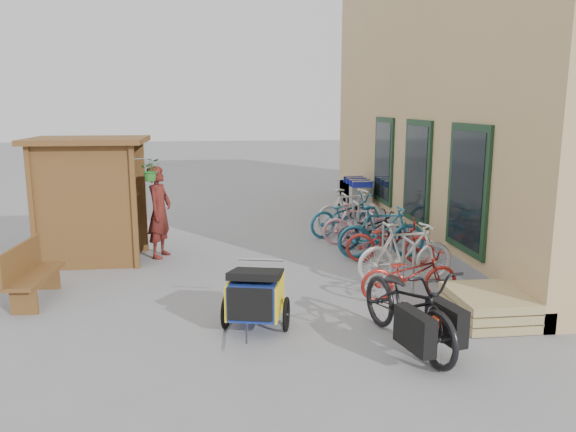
{
  "coord_description": "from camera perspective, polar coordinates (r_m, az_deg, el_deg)",
  "views": [
    {
      "loc": [
        -0.72,
        -8.54,
        3.0
      ],
      "look_at": [
        0.5,
        1.5,
        1.0
      ],
      "focal_mm": 35.0,
      "sensor_mm": 36.0,
      "label": 1
    }
  ],
  "objects": [
    {
      "name": "bike_rack",
      "position": [
        11.62,
        8.31,
        -1.28
      ],
      "size": [
        0.05,
        5.35,
        0.86
      ],
      "color": "#A5A8AD",
      "rests_on": "ground"
    },
    {
      "name": "shopping_carts",
      "position": [
        15.88,
        6.7,
        2.47
      ],
      "size": [
        0.59,
        1.97,
        1.05
      ],
      "color": "silver",
      "rests_on": "ground"
    },
    {
      "name": "kiosk",
      "position": [
        11.39,
        -19.87,
        3.22
      ],
      "size": [
        2.49,
        1.65,
        2.4
      ],
      "color": "brown",
      "rests_on": "ground"
    },
    {
      "name": "bike_6",
      "position": [
        13.12,
        5.89,
        0.11
      ],
      "size": [
        1.99,
        1.24,
        0.99
      ],
      "primitive_type": "imported",
      "rotation": [
        0.0,
        0.0,
        1.91
      ],
      "color": "#206280",
      "rests_on": "ground"
    },
    {
      "name": "person_kiosk",
      "position": [
        11.43,
        -12.92,
        0.4
      ],
      "size": [
        0.63,
        0.78,
        1.83
      ],
      "primitive_type": "imported",
      "rotation": [
        0.0,
        0.0,
        1.23
      ],
      "color": "maroon",
      "rests_on": "ground"
    },
    {
      "name": "cargo_bike",
      "position": [
        7.26,
        12.24,
        -8.85
      ],
      "size": [
        1.19,
        2.21,
        1.1
      ],
      "rotation": [
        0.0,
        0.0,
        0.23
      ],
      "color": "black",
      "rests_on": "ground"
    },
    {
      "name": "bike_2",
      "position": [
        10.95,
        10.29,
        -2.51
      ],
      "size": [
        1.77,
        1.03,
        0.88
      ],
      "primitive_type": "imported",
      "rotation": [
        0.0,
        0.0,
        1.29
      ],
      "color": "maroon",
      "rests_on": "ground"
    },
    {
      "name": "building",
      "position": [
        14.9,
        22.55,
        12.26
      ],
      "size": [
        6.07,
        13.0,
        7.0
      ],
      "color": "tan",
      "rests_on": "ground"
    },
    {
      "name": "bike_7",
      "position": [
        13.62,
        6.25,
        0.65
      ],
      "size": [
        1.81,
        0.92,
        1.04
      ],
      "primitive_type": "imported",
      "rotation": [
        0.0,
        0.0,
        1.83
      ],
      "color": "silver",
      "rests_on": "ground"
    },
    {
      "name": "bike_5",
      "position": [
        12.31,
        7.06,
        -0.81
      ],
      "size": [
        1.55,
        0.54,
        0.92
      ],
      "primitive_type": "imported",
      "rotation": [
        0.0,
        0.0,
        1.5
      ],
      "color": "pink",
      "rests_on": "ground"
    },
    {
      "name": "bike_4",
      "position": [
        12.09,
        8.35,
        -1.36
      ],
      "size": [
        1.6,
        0.85,
        0.8
      ],
      "primitive_type": "imported",
      "rotation": [
        0.0,
        0.0,
        1.79
      ],
      "color": "black",
      "rests_on": "ground"
    },
    {
      "name": "child_trailer",
      "position": [
        7.67,
        -3.3,
        -7.91
      ],
      "size": [
        0.98,
        1.55,
        0.89
      ],
      "rotation": [
        0.0,
        0.0,
        -0.23
      ],
      "color": "navy",
      "rests_on": "ground"
    },
    {
      "name": "ground",
      "position": [
        9.08,
        -2.01,
        -8.12
      ],
      "size": [
        80.0,
        80.0,
        0.0
      ],
      "primitive_type": "plane",
      "color": "gray"
    },
    {
      "name": "bike_1",
      "position": [
        9.8,
        11.87,
        -3.68
      ],
      "size": [
        1.8,
        0.71,
        1.05
      ],
      "primitive_type": "imported",
      "rotation": [
        0.0,
        0.0,
        1.7
      ],
      "color": "silver",
      "rests_on": "ground"
    },
    {
      "name": "bike_3",
      "position": [
        11.27,
        9.49,
        -1.61
      ],
      "size": [
        1.79,
        0.54,
        1.07
      ],
      "primitive_type": "imported",
      "rotation": [
        0.0,
        0.0,
        1.55
      ],
      "color": "#206280",
      "rests_on": "ground"
    },
    {
      "name": "bike_0",
      "position": [
        8.98,
        12.22,
        -5.83
      ],
      "size": [
        1.59,
        0.62,
        0.82
      ],
      "primitive_type": "imported",
      "rotation": [
        0.0,
        0.0,
        1.62
      ],
      "color": "maroon",
      "rests_on": "ground"
    },
    {
      "name": "bench",
      "position": [
        9.57,
        -24.74,
        -5.21
      ],
      "size": [
        0.53,
        1.48,
        0.92
      ],
      "rotation": [
        0.0,
        0.0,
        -0.07
      ],
      "color": "brown",
      "rests_on": "ground"
    },
    {
      "name": "pallet_stack",
      "position": [
        8.52,
        19.64,
        -8.61
      ],
      "size": [
        1.0,
        1.2,
        0.4
      ],
      "color": "tan",
      "rests_on": "ground"
    }
  ]
}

